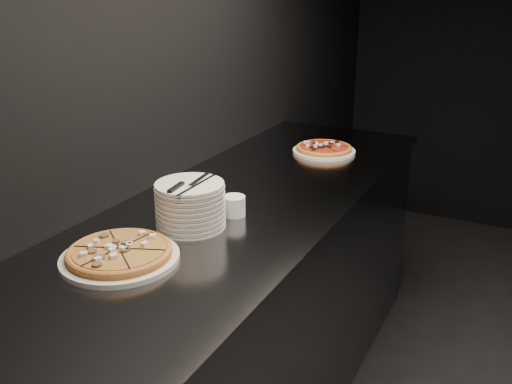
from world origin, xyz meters
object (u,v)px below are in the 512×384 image
at_px(pizza_mushroom, 120,254).
at_px(cutlery, 189,184).
at_px(plate_stack, 190,205).
at_px(ramekin, 234,205).
at_px(pizza_tomato, 324,149).
at_px(counter, 237,317).

relative_size(pizza_mushroom, cutlery, 1.64).
relative_size(plate_stack, ramekin, 2.86).
bearing_deg(pizza_tomato, counter, -93.80).
height_order(counter, cutlery, cutlery).
height_order(counter, pizza_tomato, pizza_tomato).
distance_m(counter, plate_stack, 0.58).
bearing_deg(pizza_mushroom, ramekin, 74.23).
distance_m(pizza_mushroom, cutlery, 0.31).
bearing_deg(cutlery, ramekin, 60.35).
bearing_deg(ramekin, counter, 116.12).
distance_m(pizza_mushroom, pizza_tomato, 1.27).
relative_size(pizza_mushroom, ramekin, 5.04).
bearing_deg(plate_stack, counter, 82.05).
xyz_separation_m(pizza_mushroom, pizza_tomato, (0.13, 1.26, -0.00)).
height_order(plate_stack, ramekin, plate_stack).
xyz_separation_m(pizza_mushroom, plate_stack, (0.05, 0.29, 0.05)).
bearing_deg(pizza_tomato, cutlery, -94.22).
bearing_deg(plate_stack, cutlery, -62.38).
bearing_deg(ramekin, pizza_mushroom, -105.77).
bearing_deg(cutlery, pizza_mushroom, -108.25).
xyz_separation_m(counter, pizza_tomato, (0.05, 0.74, 0.48)).
xyz_separation_m(counter, pizza_mushroom, (-0.08, -0.52, 0.48)).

